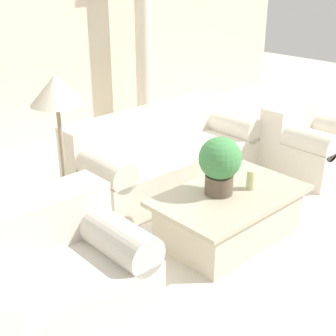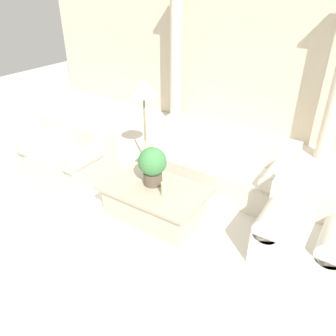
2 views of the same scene
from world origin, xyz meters
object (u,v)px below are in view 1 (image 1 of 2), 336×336
object	(u,v)px
coffee_table	(229,215)
potted_plant	(220,163)
sofa_long	(164,156)
floor_lamp	(57,97)
armchair	(308,143)
loveseat	(41,277)

from	to	relation	value
coffee_table	potted_plant	xyz separation A→B (m)	(-0.07, 0.07, 0.49)
sofa_long	coffee_table	xyz separation A→B (m)	(-0.32, -1.18, -0.11)
coffee_table	floor_lamp	bearing A→B (deg)	130.92
coffee_table	armchair	bearing A→B (deg)	10.59
sofa_long	floor_lamp	bearing A→B (deg)	-175.60
coffee_table	floor_lamp	xyz separation A→B (m)	(-0.94, 1.09, 1.00)
loveseat	floor_lamp	bearing A→B (deg)	50.83
armchair	potted_plant	bearing A→B (deg)	-172.02
potted_plant	armchair	bearing A→B (deg)	7.98
coffee_table	potted_plant	bearing A→B (deg)	134.27
sofa_long	floor_lamp	world-z (taller)	floor_lamp
loveseat	potted_plant	bearing A→B (deg)	-3.08
loveseat	armchair	size ratio (longest dim) A/B	1.43
potted_plant	armchair	xyz separation A→B (m)	(1.83, 0.26, -0.37)
sofa_long	armchair	bearing A→B (deg)	-30.79
sofa_long	potted_plant	world-z (taller)	potted_plant
sofa_long	armchair	world-z (taller)	sofa_long
potted_plant	coffee_table	bearing A→B (deg)	-45.73
floor_lamp	armchair	distance (m)	2.94
loveseat	potted_plant	distance (m)	1.67
loveseat	armchair	xyz separation A→B (m)	(3.45, 0.17, -0.00)
loveseat	coffee_table	xyz separation A→B (m)	(1.70, -0.16, -0.12)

